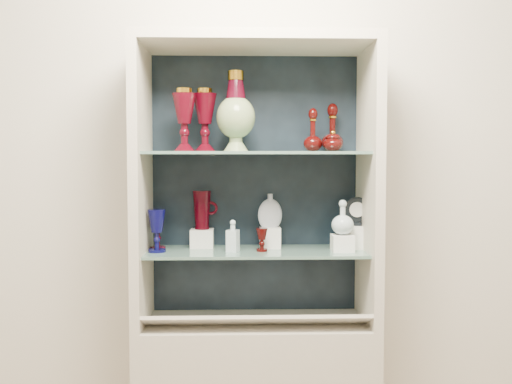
{
  "coord_description": "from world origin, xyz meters",
  "views": [
    {
      "loc": [
        -0.07,
        -0.87,
        1.43
      ],
      "look_at": [
        0.0,
        1.53,
        1.3
      ],
      "focal_mm": 40.0,
      "sensor_mm": 36.0,
      "label": 1
    }
  ],
  "objects_px": {
    "ruby_decanter_a": "(313,127)",
    "ruby_goblet_tall": "(158,231)",
    "clear_round_decanter": "(343,218)",
    "cameo_medallion": "(357,211)",
    "lidded_bowl": "(333,141)",
    "enamel_urn": "(236,112)",
    "ruby_goblet_small": "(262,240)",
    "ruby_pitcher": "(202,210)",
    "clear_square_bottle": "(233,236)",
    "pedestal_lamp_right": "(205,120)",
    "flat_flask": "(270,210)",
    "cobalt_goblet": "(157,231)",
    "ruby_decanter_b": "(332,126)",
    "pedestal_lamp_left": "(184,120)"
  },
  "relations": [
    {
      "from": "enamel_urn",
      "to": "flat_flask",
      "type": "bearing_deg",
      "value": 29.31
    },
    {
      "from": "lidded_bowl",
      "to": "cameo_medallion",
      "type": "relative_size",
      "value": 0.72
    },
    {
      "from": "pedestal_lamp_right",
      "to": "lidded_bowl",
      "type": "relative_size",
      "value": 2.88
    },
    {
      "from": "ruby_goblet_small",
      "to": "cameo_medallion",
      "type": "distance_m",
      "value": 0.44
    },
    {
      "from": "ruby_goblet_small",
      "to": "cameo_medallion",
      "type": "bearing_deg",
      "value": 8.45
    },
    {
      "from": "ruby_decanter_a",
      "to": "lidded_bowl",
      "type": "relative_size",
      "value": 2.25
    },
    {
      "from": "pedestal_lamp_right",
      "to": "cameo_medallion",
      "type": "height_order",
      "value": "pedestal_lamp_right"
    },
    {
      "from": "clear_square_bottle",
      "to": "clear_round_decanter",
      "type": "distance_m",
      "value": 0.47
    },
    {
      "from": "pedestal_lamp_right",
      "to": "ruby_goblet_small",
      "type": "height_order",
      "value": "pedestal_lamp_right"
    },
    {
      "from": "clear_round_decanter",
      "to": "cameo_medallion",
      "type": "height_order",
      "value": "cameo_medallion"
    },
    {
      "from": "lidded_bowl",
      "to": "ruby_decanter_a",
      "type": "bearing_deg",
      "value": 157.47
    },
    {
      "from": "ruby_goblet_tall",
      "to": "clear_square_bottle",
      "type": "xyz_separation_m",
      "value": [
        0.32,
        -0.08,
        -0.01
      ]
    },
    {
      "from": "pedestal_lamp_left",
      "to": "clear_square_bottle",
      "type": "xyz_separation_m",
      "value": [
        0.2,
        0.01,
        -0.48
      ]
    },
    {
      "from": "ruby_decanter_b",
      "to": "cobalt_goblet",
      "type": "bearing_deg",
      "value": -170.99
    },
    {
      "from": "ruby_goblet_small",
      "to": "ruby_decanter_a",
      "type": "bearing_deg",
      "value": 13.98
    },
    {
      "from": "ruby_goblet_small",
      "to": "ruby_pitcher",
      "type": "relative_size",
      "value": 0.57
    },
    {
      "from": "clear_square_bottle",
      "to": "enamel_urn",
      "type": "bearing_deg",
      "value": 55.72
    },
    {
      "from": "cobalt_goblet",
      "to": "flat_flask",
      "type": "relative_size",
      "value": 1.17
    },
    {
      "from": "enamel_urn",
      "to": "cameo_medallion",
      "type": "relative_size",
      "value": 2.6
    },
    {
      "from": "ruby_decanter_a",
      "to": "flat_flask",
      "type": "distance_m",
      "value": 0.4
    },
    {
      "from": "ruby_decanter_b",
      "to": "clear_square_bottle",
      "type": "xyz_separation_m",
      "value": [
        -0.44,
        -0.12,
        -0.47
      ]
    },
    {
      "from": "ruby_pitcher",
      "to": "clear_round_decanter",
      "type": "relative_size",
      "value": 1.21
    },
    {
      "from": "cobalt_goblet",
      "to": "cameo_medallion",
      "type": "distance_m",
      "value": 0.86
    },
    {
      "from": "ruby_goblet_tall",
      "to": "cameo_medallion",
      "type": "height_order",
      "value": "cameo_medallion"
    },
    {
      "from": "enamel_urn",
      "to": "cobalt_goblet",
      "type": "bearing_deg",
      "value": -176.71
    },
    {
      "from": "lidded_bowl",
      "to": "ruby_goblet_tall",
      "type": "distance_m",
      "value": 0.84
    },
    {
      "from": "clear_square_bottle",
      "to": "lidded_bowl",
      "type": "bearing_deg",
      "value": 3.66
    },
    {
      "from": "ruby_pitcher",
      "to": "cameo_medallion",
      "type": "distance_m",
      "value": 0.68
    },
    {
      "from": "ruby_goblet_tall",
      "to": "cameo_medallion",
      "type": "bearing_deg",
      "value": -0.58
    },
    {
      "from": "ruby_decanter_b",
      "to": "lidded_bowl",
      "type": "distance_m",
      "value": 0.12
    },
    {
      "from": "clear_square_bottle",
      "to": "cameo_medallion",
      "type": "height_order",
      "value": "cameo_medallion"
    },
    {
      "from": "ruby_decanter_b",
      "to": "cameo_medallion",
      "type": "height_order",
      "value": "ruby_decanter_b"
    },
    {
      "from": "clear_round_decanter",
      "to": "pedestal_lamp_right",
      "type": "bearing_deg",
      "value": 173.45
    },
    {
      "from": "ruby_goblet_small",
      "to": "enamel_urn",
      "type": "bearing_deg",
      "value": 172.57
    },
    {
      "from": "ruby_decanter_b",
      "to": "flat_flask",
      "type": "height_order",
      "value": "ruby_decanter_b"
    },
    {
      "from": "ruby_decanter_a",
      "to": "ruby_pitcher",
      "type": "xyz_separation_m",
      "value": [
        -0.48,
        0.06,
        -0.36
      ]
    },
    {
      "from": "enamel_urn",
      "to": "ruby_goblet_tall",
      "type": "bearing_deg",
      "value": 170.54
    },
    {
      "from": "ruby_pitcher",
      "to": "clear_square_bottle",
      "type": "relative_size",
      "value": 1.27
    },
    {
      "from": "ruby_goblet_tall",
      "to": "flat_flask",
      "type": "height_order",
      "value": "flat_flask"
    },
    {
      "from": "pedestal_lamp_right",
      "to": "flat_flask",
      "type": "distance_m",
      "value": 0.48
    },
    {
      "from": "enamel_urn",
      "to": "lidded_bowl",
      "type": "relative_size",
      "value": 3.61
    },
    {
      "from": "ruby_decanter_a",
      "to": "ruby_goblet_small",
      "type": "xyz_separation_m",
      "value": [
        -0.22,
        -0.05,
        -0.48
      ]
    },
    {
      "from": "ruby_pitcher",
      "to": "cameo_medallion",
      "type": "xyz_separation_m",
      "value": [
        0.67,
        -0.06,
        -0.0
      ]
    },
    {
      "from": "lidded_bowl",
      "to": "flat_flask",
      "type": "height_order",
      "value": "lidded_bowl"
    },
    {
      "from": "enamel_urn",
      "to": "ruby_goblet_small",
      "type": "relative_size",
      "value": 3.43
    },
    {
      "from": "ruby_decanter_a",
      "to": "ruby_goblet_tall",
      "type": "distance_m",
      "value": 0.8
    },
    {
      "from": "pedestal_lamp_left",
      "to": "clear_round_decanter",
      "type": "distance_m",
      "value": 0.78
    },
    {
      "from": "ruby_decanter_a",
      "to": "ruby_goblet_tall",
      "type": "relative_size",
      "value": 1.3
    },
    {
      "from": "ruby_goblet_tall",
      "to": "flat_flask",
      "type": "relative_size",
      "value": 1.05
    },
    {
      "from": "ruby_goblet_tall",
      "to": "ruby_pitcher",
      "type": "relative_size",
      "value": 0.94
    }
  ]
}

